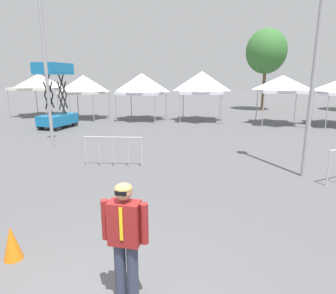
% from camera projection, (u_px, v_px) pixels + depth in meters
% --- Properties ---
extents(canopy_tent_behind_center, '(3.56, 3.56, 3.31)m').
position_uv_depth(canopy_tent_behind_center, '(39.00, 82.00, 23.05)').
color(canopy_tent_behind_center, '#9E9EA3').
rests_on(canopy_tent_behind_center, ground).
extents(canopy_tent_behind_right, '(2.98, 2.98, 3.21)m').
position_uv_depth(canopy_tent_behind_right, '(84.00, 85.00, 21.45)').
color(canopy_tent_behind_right, '#9E9EA3').
rests_on(canopy_tent_behind_right, ground).
extents(canopy_tent_left_of_center, '(3.20, 3.20, 3.35)m').
position_uv_depth(canopy_tent_left_of_center, '(142.00, 84.00, 20.90)').
color(canopy_tent_left_of_center, '#9E9EA3').
rests_on(canopy_tent_left_of_center, ground).
extents(canopy_tent_behind_left, '(3.06, 3.06, 3.48)m').
position_uv_depth(canopy_tent_behind_left, '(202.00, 83.00, 20.46)').
color(canopy_tent_behind_left, '#9E9EA3').
rests_on(canopy_tent_behind_left, ground).
extents(canopy_tent_far_right, '(2.86, 2.86, 3.20)m').
position_uv_depth(canopy_tent_far_right, '(282.00, 84.00, 18.86)').
color(canopy_tent_far_right, '#9E9EA3').
rests_on(canopy_tent_far_right, ground).
extents(scissor_lift, '(1.65, 2.44, 3.89)m').
position_uv_depth(scissor_lift, '(57.00, 109.00, 17.90)').
color(scissor_lift, black).
rests_on(scissor_lift, ground).
extents(person_foreground, '(0.65, 0.26, 1.78)m').
position_uv_depth(person_foreground, '(125.00, 236.00, 3.91)').
color(person_foreground, '#33384C').
rests_on(person_foreground, ground).
extents(light_pole_near_lift, '(0.36, 0.36, 8.38)m').
position_uv_depth(light_pole_near_lift, '(43.00, 35.00, 11.77)').
color(light_pole_near_lift, '#9E9EA3').
rests_on(light_pole_near_lift, ground).
extents(light_pole_opposite_side, '(0.36, 0.36, 8.86)m').
position_uv_depth(light_pole_opposite_side, '(322.00, 7.00, 8.22)').
color(light_pole_opposite_side, '#9E9EA3').
rests_on(light_pole_opposite_side, ground).
extents(tree_behind_tents_center, '(3.64, 3.64, 7.35)m').
position_uv_depth(tree_behind_tents_center, '(266.00, 51.00, 26.54)').
color(tree_behind_tents_center, brown).
rests_on(tree_behind_tents_center, ground).
extents(crowd_barrier_near_person, '(2.09, 0.28, 1.08)m').
position_uv_depth(crowd_barrier_near_person, '(113.00, 146.00, 10.24)').
color(crowd_barrier_near_person, '#B7BABF').
rests_on(crowd_barrier_near_person, ground).
extents(traffic_cone_lot_center, '(0.32, 0.32, 0.62)m').
position_uv_depth(traffic_cone_lot_center, '(12.00, 243.00, 5.05)').
color(traffic_cone_lot_center, orange).
rests_on(traffic_cone_lot_center, ground).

